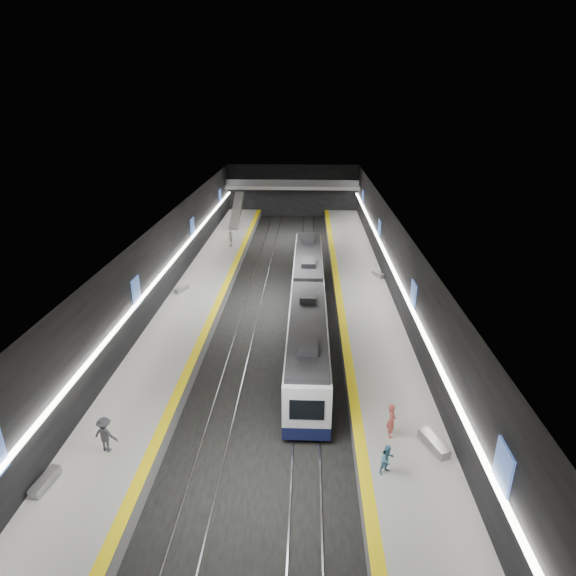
{
  "coord_description": "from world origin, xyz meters",
  "views": [
    {
      "loc": [
        2.4,
        -39.63,
        17.73
      ],
      "look_at": [
        0.77,
        -0.96,
        2.2
      ],
      "focal_mm": 30.0,
      "sensor_mm": 36.0,
      "label": 1
    }
  ],
  "objects_px": {
    "bench_right_far": "(378,274)",
    "passenger_left_b": "(105,435)",
    "passenger_right_a": "(391,421)",
    "passenger_right_b": "(387,460)",
    "bench_right_near": "(434,444)",
    "passenger_left_a": "(231,239)",
    "escalator": "(237,210)",
    "train": "(308,300)",
    "bench_left_near": "(45,482)",
    "bench_left_far": "(182,289)"
  },
  "relations": [
    {
      "from": "bench_right_far",
      "to": "passenger_left_b",
      "type": "relative_size",
      "value": 0.88
    },
    {
      "from": "passenger_right_a",
      "to": "passenger_right_b",
      "type": "height_order",
      "value": "passenger_right_a"
    },
    {
      "from": "bench_right_near",
      "to": "passenger_right_a",
      "type": "bearing_deg",
      "value": 136.85
    },
    {
      "from": "passenger_left_a",
      "to": "passenger_left_b",
      "type": "height_order",
      "value": "passenger_left_b"
    },
    {
      "from": "escalator",
      "to": "passenger_right_a",
      "type": "bearing_deg",
      "value": -72.12
    },
    {
      "from": "train",
      "to": "bench_right_far",
      "type": "height_order",
      "value": "train"
    },
    {
      "from": "train",
      "to": "passenger_right_b",
      "type": "bearing_deg",
      "value": -77.93
    },
    {
      "from": "bench_left_near",
      "to": "bench_right_near",
      "type": "bearing_deg",
      "value": 18.0
    },
    {
      "from": "bench_left_near",
      "to": "passenger_right_a",
      "type": "height_order",
      "value": "passenger_right_a"
    },
    {
      "from": "bench_left_far",
      "to": "passenger_right_b",
      "type": "distance_m",
      "value": 27.13
    },
    {
      "from": "bench_right_far",
      "to": "passenger_right_b",
      "type": "xyz_separation_m",
      "value": [
        -3.17,
        -27.03,
        0.56
      ]
    },
    {
      "from": "bench_left_far",
      "to": "bench_left_near",
      "type": "bearing_deg",
      "value": -69.14
    },
    {
      "from": "bench_left_near",
      "to": "passenger_left_a",
      "type": "bearing_deg",
      "value": 93.56
    },
    {
      "from": "escalator",
      "to": "passenger_left_b",
      "type": "distance_m",
      "value": 46.47
    },
    {
      "from": "train",
      "to": "passenger_left_b",
      "type": "bearing_deg",
      "value": -120.71
    },
    {
      "from": "bench_left_near",
      "to": "bench_right_near",
      "type": "distance_m",
      "value": 18.81
    },
    {
      "from": "train",
      "to": "bench_right_near",
      "type": "distance_m",
      "value": 17.35
    },
    {
      "from": "escalator",
      "to": "passenger_right_b",
      "type": "relative_size",
      "value": 5.18
    },
    {
      "from": "escalator",
      "to": "passenger_left_b",
      "type": "relative_size",
      "value": 4.15
    },
    {
      "from": "passenger_right_a",
      "to": "passenger_left_a",
      "type": "relative_size",
      "value": 1.02
    },
    {
      "from": "passenger_right_a",
      "to": "passenger_left_b",
      "type": "height_order",
      "value": "passenger_left_b"
    },
    {
      "from": "bench_left_far",
      "to": "bench_right_near",
      "type": "distance_m",
      "value": 27.31
    },
    {
      "from": "passenger_left_b",
      "to": "bench_left_near",
      "type": "bearing_deg",
      "value": 64.01
    },
    {
      "from": "passenger_right_b",
      "to": "train",
      "type": "bearing_deg",
      "value": 68.29
    },
    {
      "from": "bench_left_near",
      "to": "passenger_right_b",
      "type": "relative_size",
      "value": 1.16
    },
    {
      "from": "bench_right_far",
      "to": "bench_right_near",
      "type": "bearing_deg",
      "value": -115.47
    },
    {
      "from": "bench_left_near",
      "to": "bench_right_far",
      "type": "relative_size",
      "value": 1.05
    },
    {
      "from": "bench_left_far",
      "to": "passenger_left_b",
      "type": "xyz_separation_m",
      "value": [
        1.55,
        -21.32,
        0.76
      ]
    },
    {
      "from": "escalator",
      "to": "passenger_left_b",
      "type": "bearing_deg",
      "value": -90.08
    },
    {
      "from": "passenger_right_b",
      "to": "passenger_left_b",
      "type": "bearing_deg",
      "value": 142.19
    },
    {
      "from": "bench_left_far",
      "to": "passenger_right_a",
      "type": "xyz_separation_m",
      "value": [
        16.04,
        -19.58,
        0.75
      ]
    },
    {
      "from": "bench_right_near",
      "to": "passenger_right_a",
      "type": "xyz_separation_m",
      "value": [
        -2.08,
        0.86,
        0.7
      ]
    },
    {
      "from": "bench_left_near",
      "to": "escalator",
      "type": "bearing_deg",
      "value": 95.42
    },
    {
      "from": "bench_right_far",
      "to": "passenger_left_a",
      "type": "relative_size",
      "value": 0.9
    },
    {
      "from": "train",
      "to": "passenger_left_b",
      "type": "distance_m",
      "value": 19.71
    },
    {
      "from": "train",
      "to": "bench_right_near",
      "type": "xyz_separation_m",
      "value": [
        6.51,
        -16.06,
        -0.94
      ]
    },
    {
      "from": "bench_right_near",
      "to": "passenger_right_b",
      "type": "xyz_separation_m",
      "value": [
        -2.67,
        -1.86,
        0.52
      ]
    },
    {
      "from": "passenger_right_a",
      "to": "passenger_left_b",
      "type": "distance_m",
      "value": 14.59
    },
    {
      "from": "escalator",
      "to": "passenger_right_b",
      "type": "bearing_deg",
      "value": -73.74
    },
    {
      "from": "bench_right_far",
      "to": "passenger_right_b",
      "type": "distance_m",
      "value": 27.22
    },
    {
      "from": "bench_left_near",
      "to": "passenger_right_b",
      "type": "xyz_separation_m",
      "value": [
        15.83,
        1.48,
        0.55
      ]
    },
    {
      "from": "bench_left_near",
      "to": "passenger_left_a",
      "type": "xyz_separation_m",
      "value": [
        2.79,
        37.97,
        0.72
      ]
    },
    {
      "from": "escalator",
      "to": "passenger_left_a",
      "type": "relative_size",
      "value": 4.26
    },
    {
      "from": "passenger_right_b",
      "to": "passenger_left_a",
      "type": "bearing_deg",
      "value": 75.89
    },
    {
      "from": "bench_right_far",
      "to": "passenger_left_a",
      "type": "bearing_deg",
      "value": 125.41
    },
    {
      "from": "escalator",
      "to": "bench_right_far",
      "type": "xyz_separation_m",
      "value": [
        17.0,
        -20.4,
        -1.69
      ]
    },
    {
      "from": "bench_left_near",
      "to": "bench_right_far",
      "type": "height_order",
      "value": "bench_left_near"
    },
    {
      "from": "bench_left_far",
      "to": "bench_right_near",
      "type": "height_order",
      "value": "bench_right_near"
    },
    {
      "from": "passenger_right_b",
      "to": "passenger_left_a",
      "type": "height_order",
      "value": "passenger_left_a"
    },
    {
      "from": "bench_right_near",
      "to": "passenger_left_b",
      "type": "relative_size",
      "value": 1.07
    }
  ]
}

